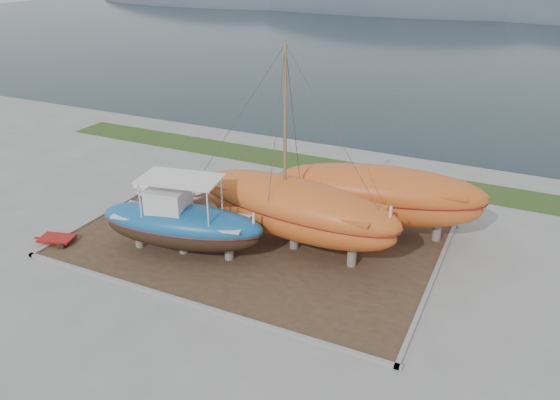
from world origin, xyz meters
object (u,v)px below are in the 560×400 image
at_px(orange_sailboat, 295,154).
at_px(blue_caique, 181,216).
at_px(orange_bare_hull, 377,201).
at_px(white_dinghy, 169,194).
at_px(red_trailer, 57,240).

bearing_deg(orange_sailboat, blue_caique, -142.71).
distance_m(orange_sailboat, orange_bare_hull, 5.64).
xyz_separation_m(white_dinghy, orange_sailboat, (8.72, -1.51, 4.30)).
distance_m(blue_caique, orange_sailboat, 6.25).
distance_m(blue_caique, red_trailer, 6.98).
xyz_separation_m(orange_bare_hull, red_trailer, (-14.35, -8.15, -1.66)).
xyz_separation_m(blue_caique, white_dinghy, (-3.99, 4.31, -1.31)).
xyz_separation_m(blue_caique, red_trailer, (-6.43, -1.98, -1.87)).
xyz_separation_m(white_dinghy, orange_bare_hull, (11.92, 1.86, 1.11)).
bearing_deg(white_dinghy, orange_bare_hull, -3.92).
relative_size(blue_caique, orange_sailboat, 0.75).
bearing_deg(orange_bare_hull, red_trailer, -160.20).
bearing_deg(orange_sailboat, white_dinghy, 176.83).
xyz_separation_m(orange_sailboat, orange_bare_hull, (3.20, 3.38, -3.19)).
bearing_deg(red_trailer, orange_sailboat, 7.41).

